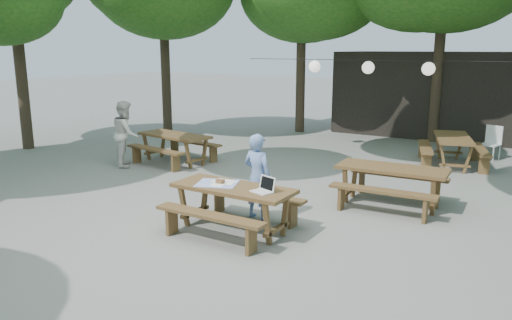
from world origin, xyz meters
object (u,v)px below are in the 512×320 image
(second_person, at_px, (126,134))
(picnic_table_nw, at_px, (175,148))
(main_picnic_table, at_px, (233,208))
(plastic_chair, at_px, (490,150))
(woman, at_px, (257,177))

(second_person, bearing_deg, picnic_table_nw, -83.00)
(main_picnic_table, height_order, second_person, second_person)
(main_picnic_table, bearing_deg, second_person, 153.67)
(second_person, distance_m, plastic_chair, 9.57)
(picnic_table_nw, bearing_deg, woman, -24.63)
(second_person, bearing_deg, woman, -149.32)
(main_picnic_table, height_order, woman, woman)
(woman, distance_m, second_person, 5.20)
(second_person, bearing_deg, main_picnic_table, -156.59)
(main_picnic_table, relative_size, plastic_chair, 2.22)
(woman, relative_size, plastic_chair, 1.67)
(picnic_table_nw, distance_m, woman, 4.86)
(main_picnic_table, relative_size, picnic_table_nw, 0.96)
(main_picnic_table, relative_size, woman, 1.33)
(main_picnic_table, distance_m, plastic_chair, 8.52)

